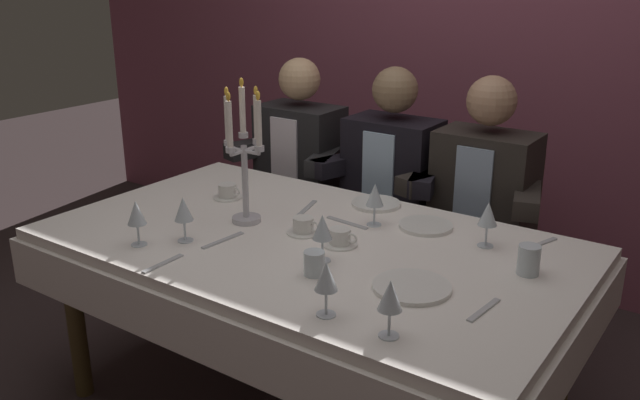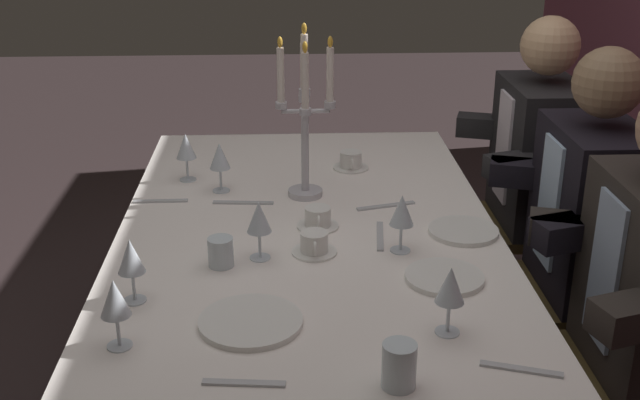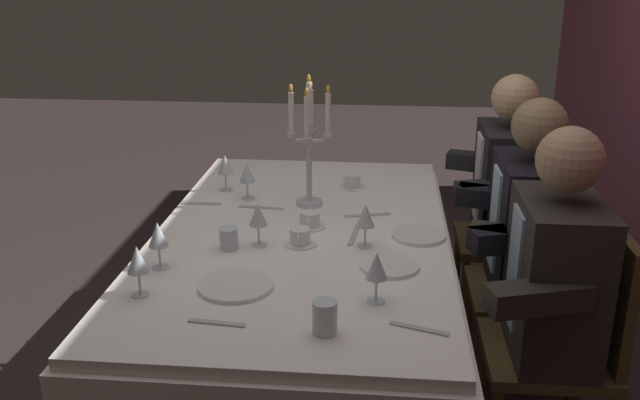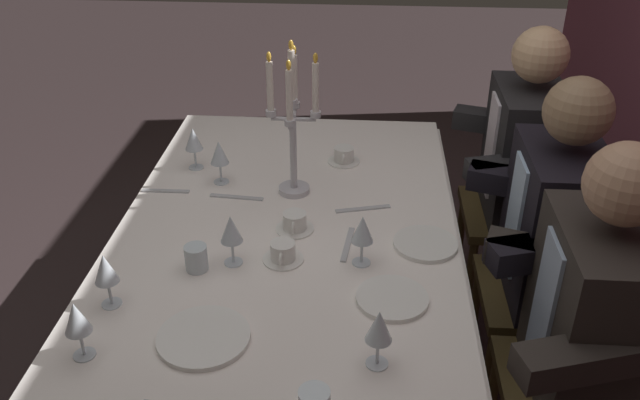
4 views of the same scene
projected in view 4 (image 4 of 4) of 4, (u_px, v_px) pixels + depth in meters
dining_table at (285, 266)px, 2.20m from camera, size 1.94×1.14×0.74m
candelabra at (294, 125)px, 2.26m from camera, size 0.19×0.19×0.55m
dinner_plate_0 at (204, 337)px, 1.72m from camera, size 0.24×0.24×0.01m
dinner_plate_1 at (392, 298)px, 1.85m from camera, size 0.20×0.20×0.01m
dinner_plate_2 at (425, 244)px, 2.09m from camera, size 0.20×0.20×0.01m
wine_glass_0 at (379, 328)px, 1.59m from camera, size 0.07×0.07×0.16m
wine_glass_1 at (362, 231)px, 1.95m from camera, size 0.07×0.07×0.16m
wine_glass_2 at (231, 231)px, 1.96m from camera, size 0.07×0.07×0.16m
wine_glass_3 at (219, 153)px, 2.39m from camera, size 0.07×0.07×0.16m
wine_glass_4 at (193, 140)px, 2.49m from camera, size 0.07×0.07×0.16m
wine_glass_5 at (76, 319)px, 1.61m from camera, size 0.07×0.07×0.16m
wine_glass_6 at (105, 270)px, 1.79m from camera, size 0.07×0.07×0.16m
water_tumbler_1 at (196, 258)px, 1.97m from camera, size 0.07×0.07×0.08m
coffee_cup_0 at (295, 223)px, 2.16m from camera, size 0.13×0.12×0.06m
coffee_cup_1 at (283, 253)px, 2.01m from camera, size 0.13×0.12×0.06m
coffee_cup_2 at (344, 156)px, 2.58m from camera, size 0.13×0.12×0.06m
fork_0 at (166, 191)px, 2.39m from camera, size 0.02×0.17×0.01m
knife_1 at (363, 209)px, 2.28m from camera, size 0.07×0.19×0.01m
knife_4 at (348, 244)px, 2.09m from camera, size 0.19×0.04×0.01m
knife_5 at (237, 197)px, 2.35m from camera, size 0.03×0.19×0.01m
seated_diner_0 at (525, 152)px, 2.68m from camera, size 0.63×0.48×1.24m
seated_diner_1 at (557, 224)px, 2.21m from camera, size 0.63×0.48×1.24m
seated_diner_2 at (596, 314)px, 1.82m from camera, size 0.63×0.48×1.24m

